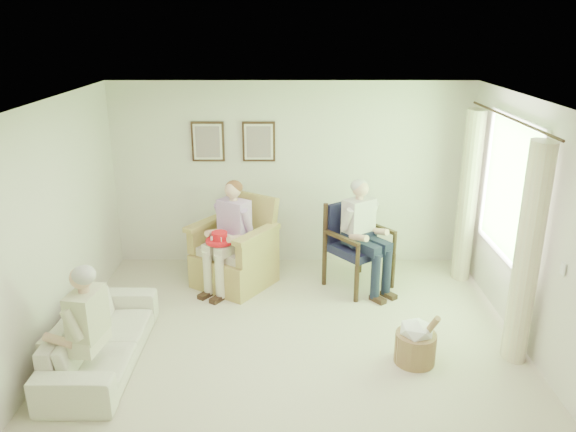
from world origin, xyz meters
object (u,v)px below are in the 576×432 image
at_px(person_dark, 361,228).
at_px(red_hat, 220,239).
at_px(wicker_armchair, 234,257).
at_px(wood_armchair, 359,241).
at_px(person_sofa, 82,323).
at_px(hatbox, 416,341).
at_px(person_wicker, 232,228).
at_px(sofa, 102,338).

distance_m(person_dark, red_hat, 1.80).
xyz_separation_m(wicker_armchair, wood_armchair, (1.65, 0.01, 0.23)).
relative_size(wicker_armchair, wood_armchair, 1.06).
bearing_deg(person_sofa, person_dark, 135.94).
distance_m(wood_armchair, hatbox, 1.94).
relative_size(wicker_armchair, person_sofa, 0.96).
height_order(wicker_armchair, person_wicker, person_wicker).
height_order(wood_armchair, red_hat, wood_armchair).
bearing_deg(person_wicker, sofa, -90.97).
height_order(sofa, red_hat, red_hat).
xyz_separation_m(person_wicker, person_sofa, (-1.19, -2.13, -0.15)).
xyz_separation_m(sofa, red_hat, (1.04, 1.55, 0.48)).
bearing_deg(sofa, hatbox, -89.94).
bearing_deg(person_sofa, person_wicker, 160.14).
bearing_deg(sofa, wood_armchair, -56.61).
height_order(wicker_armchair, sofa, wicker_armchair).
relative_size(wood_armchair, sofa, 0.59).
distance_m(person_wicker, red_hat, 0.23).
distance_m(wicker_armchair, person_sofa, 2.59).
xyz_separation_m(person_wicker, red_hat, (-0.14, -0.16, -0.08)).
distance_m(wood_armchair, red_hat, 1.83).
xyz_separation_m(person_sofa, red_hat, (1.04, 1.97, 0.07)).
bearing_deg(hatbox, sofa, -179.94).
xyz_separation_m(wicker_armchair, red_hat, (-0.14, -0.31, 0.39)).
bearing_deg(red_hat, person_dark, 4.27).
height_order(person_wicker, red_hat, person_wicker).
relative_size(wicker_armchair, hatbox, 1.90).
bearing_deg(hatbox, red_hat, 144.54).
bearing_deg(hatbox, person_wicker, 139.98).
height_order(sofa, hatbox, hatbox).
relative_size(person_dark, person_sofa, 1.17).
xyz_separation_m(wood_armchair, person_sofa, (-2.84, -2.29, 0.08)).
bearing_deg(person_dark, person_sofa, 179.15).
bearing_deg(wood_armchair, wicker_armchair, 142.73).
bearing_deg(red_hat, sofa, -123.92).
relative_size(wood_armchair, person_wicker, 0.78).
bearing_deg(red_hat, person_wicker, 47.11).
relative_size(wicker_armchair, person_dark, 0.82).
bearing_deg(wood_armchair, hatbox, -115.79).
distance_m(person_dark, hatbox, 1.84).
bearing_deg(person_dark, sofa, 173.28).
bearing_deg(sofa, red_hat, -33.92).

